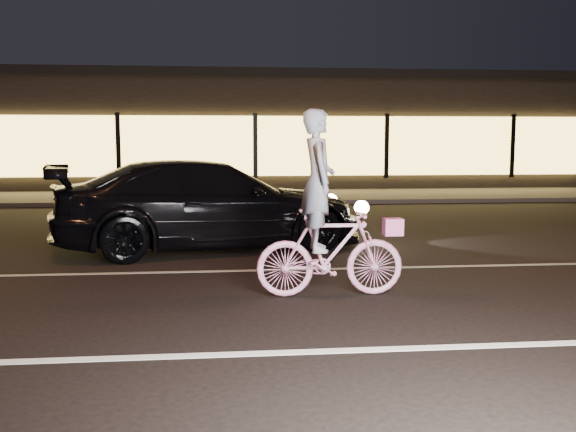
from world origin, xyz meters
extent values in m
plane|color=black|center=(0.00, 0.00, 0.00)|extent=(90.00, 90.00, 0.00)
cube|color=silver|center=(0.00, -1.50, 0.00)|extent=(60.00, 0.12, 0.01)
cube|color=gray|center=(0.00, 2.00, 0.00)|extent=(60.00, 0.10, 0.01)
cube|color=#383533|center=(0.00, 13.00, 0.06)|extent=(30.00, 4.00, 0.12)
cube|color=black|center=(0.00, 19.00, 2.00)|extent=(25.00, 8.00, 4.00)
cube|color=black|center=(0.00, 19.00, 4.05)|extent=(25.40, 8.40, 0.30)
cube|color=#F6C556|center=(0.00, 14.90, 1.60)|extent=(23.00, 0.15, 2.00)
cube|color=black|center=(-4.50, 14.82, 1.60)|extent=(0.15, 0.08, 2.20)
cube|color=black|center=(0.00, 14.82, 1.60)|extent=(0.15, 0.08, 2.20)
cube|color=black|center=(4.50, 14.82, 1.60)|extent=(0.15, 0.08, 2.20)
cube|color=black|center=(9.00, 14.82, 1.60)|extent=(0.15, 0.08, 2.20)
imported|color=#F33989|center=(0.12, 0.45, 0.52)|extent=(1.72, 0.49, 1.03)
imported|color=silver|center=(-0.03, 0.45, 1.35)|extent=(0.39, 0.59, 1.62)
cube|color=#F1409A|center=(0.86, 0.45, 0.81)|extent=(0.22, 0.18, 0.20)
imported|color=black|center=(-1.33, 3.88, 0.74)|extent=(5.43, 3.14, 1.48)
sphere|color=#FFF2BF|center=(0.92, 5.08, 0.68)|extent=(0.25, 0.25, 0.25)
sphere|color=#FFF2BF|center=(1.21, 3.75, 0.68)|extent=(0.25, 0.25, 0.25)
camera|label=1|loc=(-1.11, -6.79, 1.82)|focal=40.00mm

